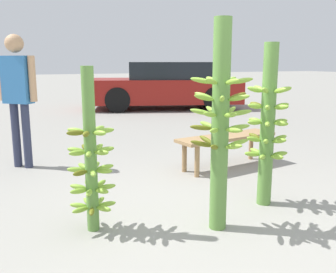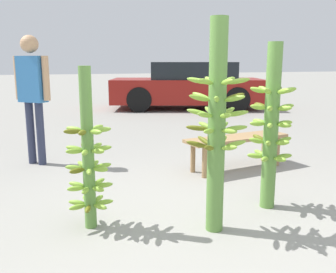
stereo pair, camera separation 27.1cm
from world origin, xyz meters
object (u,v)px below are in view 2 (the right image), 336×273
Objects in this scene: banana_stalk_center at (217,125)px; parked_car at (188,86)px; vendor_person at (32,87)px; banana_stalk_left at (88,157)px; market_bench at (237,142)px; banana_stalk_right at (271,127)px.

parked_car is (2.84, 7.53, -0.20)m from banana_stalk_center.
banana_stalk_left is at bearing 142.23° from vendor_person.
vendor_person reaches higher than market_bench.
banana_stalk_center is at bearing 178.32° from parked_car.
banana_stalk_left is 0.92× the size of market_bench.
vendor_person is at bearing 158.76° from parked_car.
vendor_person is 2.71m from market_bench.
parked_car is at bearing 64.63° from market_bench.
market_bench is at bearing 29.55° from banana_stalk_left.
banana_stalk_left is 1.64m from banana_stalk_right.
banana_stalk_left is 1.05m from banana_stalk_center.
vendor_person is at bearing 146.93° from market_bench.
market_bench is (2.39, -1.08, -0.67)m from vendor_person.
parked_car is at bearing 69.33° from banana_stalk_center.
banana_stalk_right is 0.90× the size of vendor_person.
banana_stalk_left is at bearing 158.08° from banana_stalk_center.
banana_stalk_center is 1.10× the size of banana_stalk_right.
market_bench is at bearing 55.19° from banana_stalk_center.
parked_car is (1.80, 6.03, 0.30)m from market_bench.
vendor_person reaches higher than banana_stalk_center.
banana_stalk_right is 0.33× the size of parked_car.
banana_stalk_left is at bearing 176.50° from banana_stalk_right.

